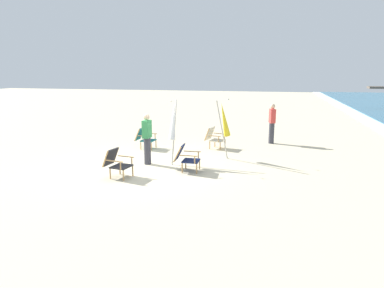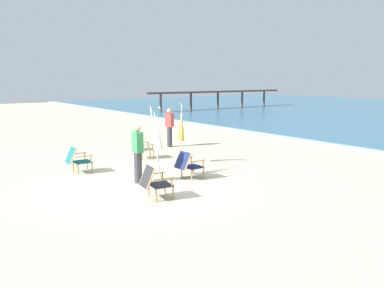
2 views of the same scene
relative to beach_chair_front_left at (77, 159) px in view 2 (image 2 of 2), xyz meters
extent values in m
plane|color=beige|center=(2.32, 1.04, -0.43)|extent=(80.00, 80.00, 0.00)
cube|color=white|center=(2.32, 10.38, -0.40)|extent=(80.00, 1.10, 0.06)
cube|color=#196066|center=(0.01, 0.16, -0.11)|extent=(0.54, 0.50, 0.04)
cube|color=#196066|center=(-0.01, -0.19, 0.13)|extent=(0.50, 0.27, 0.49)
cylinder|color=tan|center=(-0.22, 0.39, -0.27)|extent=(0.04, 0.04, 0.32)
cylinder|color=tan|center=(0.25, 0.36, -0.27)|extent=(0.04, 0.04, 0.32)
cylinder|color=tan|center=(-0.24, -0.05, -0.27)|extent=(0.04, 0.04, 0.32)
cylinder|color=tan|center=(0.23, -0.07, -0.27)|extent=(0.04, 0.04, 0.32)
cube|color=tan|center=(-0.27, 0.15, 0.11)|extent=(0.06, 0.53, 0.02)
cylinder|color=tan|center=(-0.26, 0.34, 0.00)|extent=(0.04, 0.04, 0.22)
cube|color=tan|center=(0.29, 0.13, 0.11)|extent=(0.06, 0.53, 0.02)
cylinder|color=tan|center=(0.29, 0.31, 0.00)|extent=(0.04, 0.04, 0.22)
cylinder|color=tan|center=(-0.26, -0.18, 0.13)|extent=(0.05, 0.26, 0.49)
cylinder|color=tan|center=(0.25, -0.20, 0.13)|extent=(0.05, 0.26, 0.49)
cube|color=#19234C|center=(2.56, 2.48, -0.11)|extent=(0.53, 0.50, 0.04)
cube|color=#19234C|center=(2.57, 2.12, 0.13)|extent=(0.50, 0.28, 0.48)
cylinder|color=tan|center=(2.32, 2.68, -0.27)|extent=(0.04, 0.04, 0.32)
cylinder|color=tan|center=(2.79, 2.70, -0.27)|extent=(0.04, 0.04, 0.32)
cylinder|color=tan|center=(2.34, 2.25, -0.27)|extent=(0.04, 0.04, 0.32)
cylinder|color=tan|center=(2.80, 2.27, -0.27)|extent=(0.04, 0.04, 0.32)
cube|color=tan|center=(2.28, 2.45, 0.11)|extent=(0.05, 0.53, 0.02)
cylinder|color=tan|center=(2.28, 2.63, 0.00)|extent=(0.04, 0.04, 0.22)
cube|color=tan|center=(2.84, 2.46, 0.11)|extent=(0.05, 0.53, 0.02)
cylinder|color=tan|center=(2.84, 2.65, 0.00)|extent=(0.04, 0.04, 0.22)
cylinder|color=tan|center=(2.32, 2.11, 0.13)|extent=(0.05, 0.27, 0.48)
cylinder|color=tan|center=(2.83, 2.13, 0.13)|extent=(0.05, 0.27, 0.48)
cube|color=beige|center=(-0.60, 2.75, -0.11)|extent=(0.62, 0.59, 0.04)
cube|color=beige|center=(-0.69, 2.42, 0.14)|extent=(0.53, 0.34, 0.50)
cylinder|color=tan|center=(-0.78, 3.01, -0.27)|extent=(0.04, 0.04, 0.32)
cylinder|color=tan|center=(-0.32, 2.90, -0.27)|extent=(0.04, 0.04, 0.32)
cylinder|color=tan|center=(-0.88, 2.60, -0.27)|extent=(0.04, 0.04, 0.32)
cylinder|color=tan|center=(-0.43, 2.48, -0.27)|extent=(0.04, 0.04, 0.32)
cube|color=tan|center=(-0.88, 2.80, 0.11)|extent=(0.17, 0.52, 0.02)
cylinder|color=tan|center=(-0.83, 2.98, 0.00)|extent=(0.04, 0.04, 0.22)
cube|color=tan|center=(-0.34, 2.66, 0.11)|extent=(0.17, 0.52, 0.02)
cylinder|color=tan|center=(-0.29, 2.84, 0.00)|extent=(0.04, 0.04, 0.22)
cylinder|color=tan|center=(-0.93, 2.49, 0.14)|extent=(0.09, 0.23, 0.50)
cylinder|color=tan|center=(-0.44, 2.36, 0.14)|extent=(0.09, 0.23, 0.50)
cube|color=#28282D|center=(3.62, 0.72, -0.11)|extent=(0.59, 0.55, 0.04)
cube|color=#28282D|center=(3.57, 0.39, 0.13)|extent=(0.53, 0.31, 0.49)
cylinder|color=tan|center=(3.42, 0.97, -0.27)|extent=(0.04, 0.04, 0.32)
cylinder|color=tan|center=(3.88, 0.90, -0.27)|extent=(0.04, 0.04, 0.32)
cylinder|color=tan|center=(3.35, 0.55, -0.27)|extent=(0.04, 0.04, 0.32)
cylinder|color=tan|center=(3.82, 0.47, -0.27)|extent=(0.04, 0.04, 0.32)
cube|color=tan|center=(3.34, 0.75, 0.11)|extent=(0.12, 0.53, 0.02)
cylinder|color=tan|center=(3.37, 0.93, 0.00)|extent=(0.04, 0.04, 0.22)
cube|color=tan|center=(3.89, 0.66, 0.11)|extent=(0.12, 0.53, 0.02)
cylinder|color=tan|center=(3.92, 0.85, 0.00)|extent=(0.04, 0.04, 0.22)
cylinder|color=tan|center=(3.31, 0.43, 0.13)|extent=(0.08, 0.25, 0.49)
cylinder|color=tan|center=(3.82, 0.35, 0.13)|extent=(0.08, 0.25, 0.49)
cylinder|color=#B7B2A8|center=(1.76, 1.72, 0.59)|extent=(0.56, 0.06, 2.05)
cone|color=white|center=(1.85, 1.72, 0.95)|extent=(0.51, 0.24, 1.17)
sphere|color=#B7B2A8|center=(2.02, 1.71, 1.61)|extent=(0.06, 0.06, 0.06)
cylinder|color=#B7B2A8|center=(1.04, 3.16, 0.58)|extent=(0.55, 0.38, 2.03)
cone|color=yellow|center=(0.96, 3.22, 0.93)|extent=(0.57, 0.48, 1.17)
sphere|color=#B7B2A8|center=(0.80, 3.32, 1.59)|extent=(0.06, 0.06, 0.06)
cylinder|color=#383842|center=(2.12, 0.93, 0.00)|extent=(0.22, 0.22, 0.86)
cube|color=#338C4C|center=(2.12, 0.93, 0.71)|extent=(0.35, 0.22, 0.56)
sphere|color=beige|center=(2.12, 0.93, 1.10)|extent=(0.20, 0.20, 0.20)
cylinder|color=#383842|center=(-2.08, 4.74, 0.00)|extent=(0.22, 0.22, 0.86)
cube|color=#D13D38|center=(-2.08, 4.74, 0.71)|extent=(0.38, 0.29, 0.56)
sphere|color=beige|center=(-2.08, 4.74, 1.10)|extent=(0.20, 0.20, 0.20)
cube|color=brown|center=(-16.23, 19.59, 1.27)|extent=(0.90, 16.04, 0.16)
cylinder|color=brown|center=(-16.23, 13.17, 0.42)|extent=(0.20, 0.20, 1.70)
cylinder|color=brown|center=(-16.23, 16.38, 0.42)|extent=(0.20, 0.20, 1.70)
cylinder|color=brown|center=(-16.23, 19.59, 0.42)|extent=(0.20, 0.20, 1.70)
cylinder|color=brown|center=(-16.23, 22.80, 0.42)|extent=(0.20, 0.20, 1.70)
cylinder|color=brown|center=(-16.23, 26.01, 0.42)|extent=(0.20, 0.20, 1.70)
camera|label=1|loc=(12.11, 4.82, 2.52)|focal=32.00mm
camera|label=2|loc=(11.02, -3.87, 2.38)|focal=35.00mm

